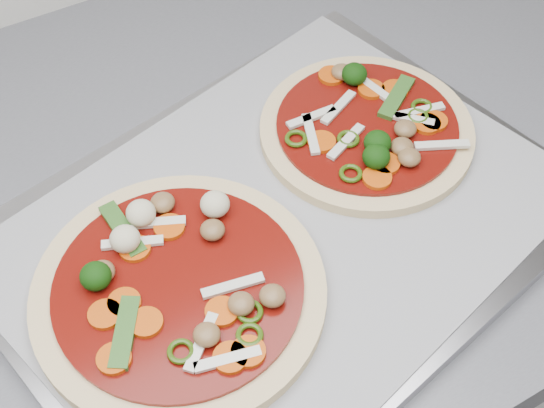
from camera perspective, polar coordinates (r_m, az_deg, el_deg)
baking_tray at (r=0.63m, az=0.78°, el=-1.85°), size 0.53×0.43×0.02m
parchment at (r=0.63m, az=0.78°, el=-1.38°), size 0.51×0.43×0.00m
pizza_left at (r=0.58m, az=-7.14°, el=-6.28°), size 0.24×0.24×0.04m
pizza_right at (r=0.69m, az=7.25°, el=5.66°), size 0.27×0.27×0.03m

